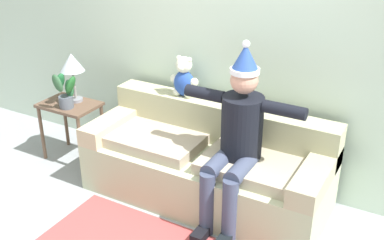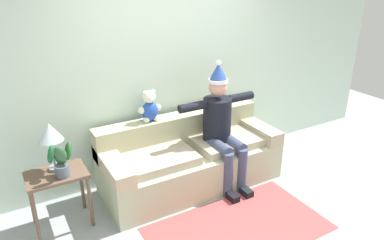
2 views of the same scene
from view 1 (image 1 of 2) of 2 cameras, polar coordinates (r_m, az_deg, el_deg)
back_wall at (r=4.25m, az=5.33°, el=9.68°), size 7.00×0.10×2.70m
couch at (r=4.22m, az=1.88°, el=-5.37°), size 2.16×0.86×0.83m
person_seated at (r=3.75m, az=5.47°, el=-1.86°), size 1.02×0.77×1.53m
teddy_bear at (r=4.31m, az=-0.98°, el=5.08°), size 0.29×0.17×0.38m
side_table at (r=4.93m, az=-14.55°, el=0.81°), size 0.58×0.41×0.62m
table_lamp at (r=4.80m, az=-14.37°, el=6.53°), size 0.24×0.24×0.50m
potted_plant at (r=4.73m, az=-15.17°, el=3.44°), size 0.28×0.23×0.39m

